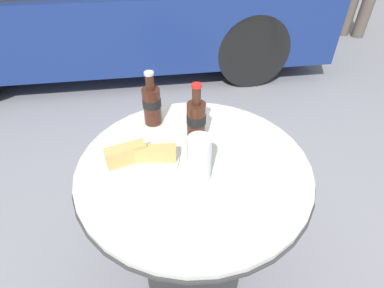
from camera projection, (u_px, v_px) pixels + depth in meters
name	position (u px, v px, depth m)	size (l,w,h in m)	color
ground_plane	(193.00, 272.00, 1.41)	(30.00, 30.00, 0.00)	gray
bistro_table	(194.00, 195.00, 1.07)	(0.77, 0.77, 0.70)	#333333
cola_bottle_left	(196.00, 120.00, 1.01)	(0.07, 0.07, 0.22)	#3D1E14
cola_bottle_right	(152.00, 104.00, 1.10)	(0.07, 0.07, 0.21)	#3D1E14
drinking_glass	(199.00, 161.00, 0.87)	(0.07, 0.07, 0.15)	silver
lunch_plate_near	(141.00, 157.00, 0.96)	(0.24, 0.24, 0.07)	white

